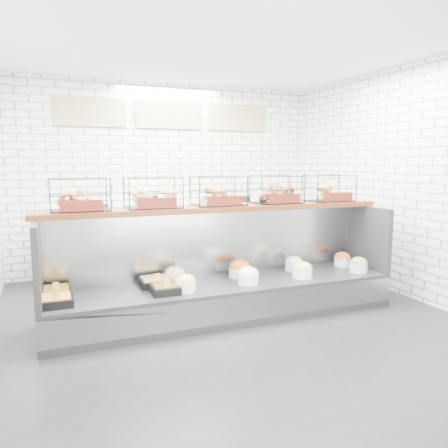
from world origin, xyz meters
name	(u,v)px	position (x,y,z in m)	size (l,w,h in m)	color
ground	(235,324)	(0.00, 0.00, 0.00)	(5.50, 5.50, 0.00)	black
room_shell	(216,136)	(0.00, 0.60, 2.06)	(5.02, 5.51, 3.01)	white
display_case	(224,287)	(0.00, 0.34, 0.33)	(4.00, 0.90, 1.20)	black
bagel_shelf	(218,195)	(0.00, 0.52, 1.38)	(4.10, 0.50, 0.40)	#431F0E
prep_counter	(175,244)	(-0.01, 2.43, 0.47)	(4.00, 0.60, 1.20)	#93969B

